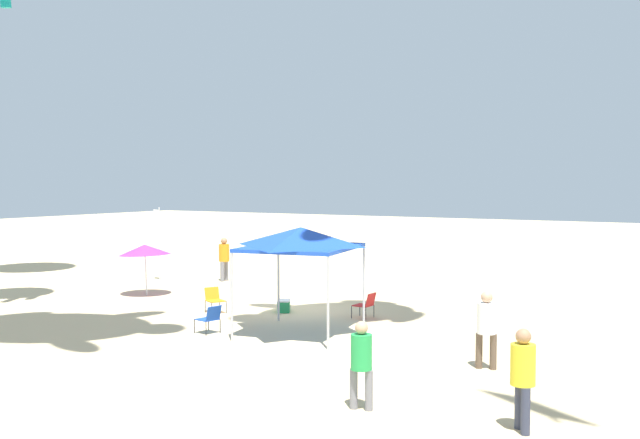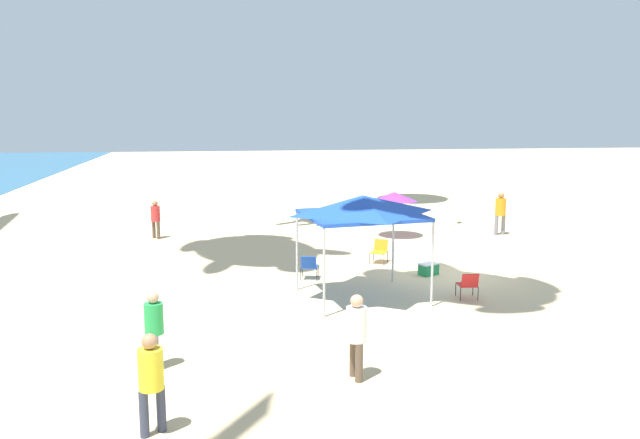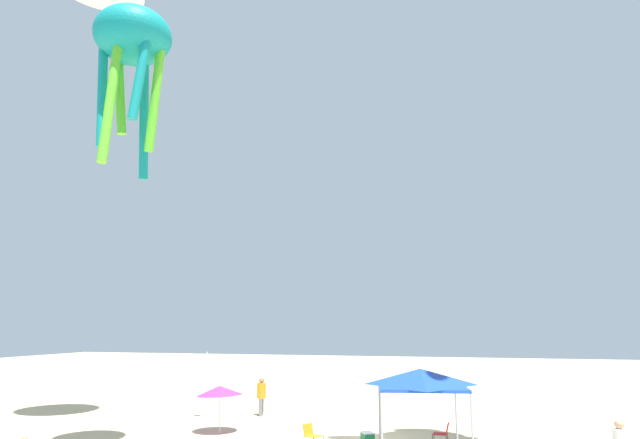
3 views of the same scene
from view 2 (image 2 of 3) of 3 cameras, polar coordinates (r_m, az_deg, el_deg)
ground at (r=22.99m, az=11.01°, el=-4.68°), size 120.00×120.00×0.10m
canopy_tent at (r=19.30m, az=3.62°, el=1.11°), size 3.36×3.68×3.05m
beach_umbrella at (r=28.65m, az=6.33°, el=1.95°), size 1.97×1.96×1.98m
folding_chair_facing_ocean at (r=24.13m, az=5.10°, el=-2.57°), size 0.79×0.74×0.82m
folding_chair_right_of_tent at (r=21.74m, az=-0.92°, el=-3.92°), size 0.72×0.64×0.82m
folding_chair_left_of_tent at (r=20.06m, az=12.50°, el=-5.34°), size 0.65×0.57×0.82m
cooler_box at (r=22.68m, az=9.22°, el=-4.18°), size 0.66×0.74×0.40m
banner_flag at (r=31.73m, az=11.14°, el=2.94°), size 0.36×0.06×3.20m
person_watching_sky at (r=30.02m, az=15.11°, el=0.81°), size 0.45×0.50×1.89m
person_far_stroller at (r=12.08m, az=-14.18°, el=-12.76°), size 0.43×0.43×1.81m
person_kite_handler at (r=14.92m, az=-13.94°, el=-8.59°), size 0.45×0.41×1.71m
person_near_umbrella at (r=13.95m, az=3.12°, el=-9.36°), size 0.48×0.43×1.81m
person_by_tent at (r=29.05m, az=-13.82°, el=0.28°), size 0.39×0.39×1.64m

